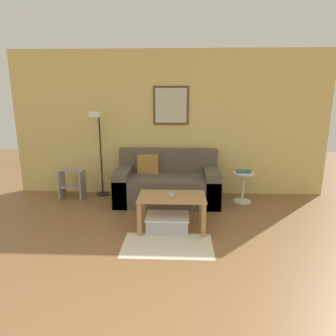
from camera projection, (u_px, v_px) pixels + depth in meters
wall_back at (169, 124)px, 5.34m from camera, size 5.60×0.09×2.55m
area_rug at (167, 245)px, 3.64m from camera, size 1.10×0.65×0.01m
couch at (167, 184)px, 5.13m from camera, size 1.72×0.88×0.86m
coffee_table at (172, 203)px, 4.03m from camera, size 0.90×0.54×0.47m
storage_bin at (167, 223)px, 4.05m from camera, size 0.57×0.40×0.21m
floor_lamp at (98, 137)px, 5.12m from camera, size 0.24×0.45×1.52m
side_table at (243, 184)px, 5.07m from camera, size 0.36×0.36×0.51m
book_stack at (244, 171)px, 5.04m from camera, size 0.25×0.17×0.04m
remote_control at (173, 194)px, 4.07m from camera, size 0.11×0.15×0.02m
cell_phone at (172, 194)px, 4.07m from camera, size 0.11×0.15×0.01m
step_stool at (72, 183)px, 5.30m from camera, size 0.41×0.30×0.49m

